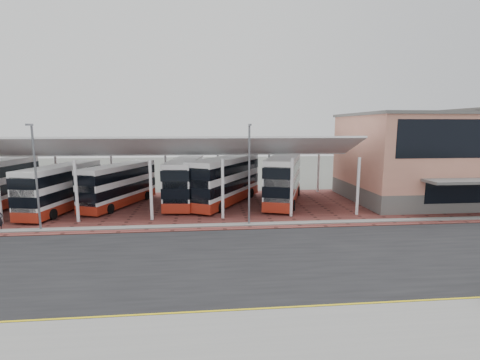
{
  "coord_description": "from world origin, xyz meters",
  "views": [
    {
      "loc": [
        -1.37,
        -20.63,
        7.88
      ],
      "look_at": [
        1.35,
        7.09,
        3.57
      ],
      "focal_mm": 26.0,
      "sensor_mm": 36.0,
      "label": 1
    }
  ],
  "objects_px": {
    "terminal": "(437,157)",
    "bus_1": "(62,188)",
    "bus_4": "(226,181)",
    "bus_2": "(119,185)",
    "bus_3": "(185,181)",
    "bus_5": "(284,179)"
  },
  "relations": [
    {
      "from": "bus_2",
      "to": "bus_3",
      "type": "distance_m",
      "value": 6.51
    },
    {
      "from": "terminal",
      "to": "bus_3",
      "type": "relative_size",
      "value": 1.64
    },
    {
      "from": "bus_5",
      "to": "bus_2",
      "type": "bearing_deg",
      "value": -161.44
    },
    {
      "from": "terminal",
      "to": "bus_2",
      "type": "distance_m",
      "value": 33.08
    },
    {
      "from": "bus_2",
      "to": "bus_4",
      "type": "height_order",
      "value": "bus_4"
    },
    {
      "from": "terminal",
      "to": "bus_4",
      "type": "xyz_separation_m",
      "value": [
        -22.42,
        0.33,
        -2.26
      ]
    },
    {
      "from": "bus_3",
      "to": "bus_4",
      "type": "relative_size",
      "value": 1.0
    },
    {
      "from": "bus_4",
      "to": "bus_5",
      "type": "bearing_deg",
      "value": 30.22
    },
    {
      "from": "bus_2",
      "to": "bus_4",
      "type": "relative_size",
      "value": 0.9
    },
    {
      "from": "terminal",
      "to": "bus_1",
      "type": "bearing_deg",
      "value": -178.26
    },
    {
      "from": "bus_3",
      "to": "bus_5",
      "type": "xyz_separation_m",
      "value": [
        10.13,
        -0.69,
        0.13
      ]
    },
    {
      "from": "terminal",
      "to": "bus_5",
      "type": "xyz_separation_m",
      "value": [
        -16.39,
        0.41,
        -2.22
      ]
    },
    {
      "from": "bus_3",
      "to": "terminal",
      "type": "bearing_deg",
      "value": 3.89
    },
    {
      "from": "bus_4",
      "to": "bus_2",
      "type": "bearing_deg",
      "value": -150.9
    },
    {
      "from": "terminal",
      "to": "bus_1",
      "type": "xyz_separation_m",
      "value": [
        -37.84,
        -1.15,
        -2.48
      ]
    },
    {
      "from": "bus_3",
      "to": "bus_5",
      "type": "relative_size",
      "value": 0.94
    },
    {
      "from": "bus_3",
      "to": "bus_5",
      "type": "height_order",
      "value": "bus_5"
    },
    {
      "from": "bus_2",
      "to": "bus_5",
      "type": "xyz_separation_m",
      "value": [
        16.6,
        0.0,
        0.33
      ]
    },
    {
      "from": "terminal",
      "to": "bus_3",
      "type": "distance_m",
      "value": 26.64
    },
    {
      "from": "bus_1",
      "to": "bus_3",
      "type": "height_order",
      "value": "bus_3"
    },
    {
      "from": "terminal",
      "to": "bus_1",
      "type": "distance_m",
      "value": 37.94
    },
    {
      "from": "bus_1",
      "to": "bus_4",
      "type": "bearing_deg",
      "value": 17.04
    }
  ]
}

